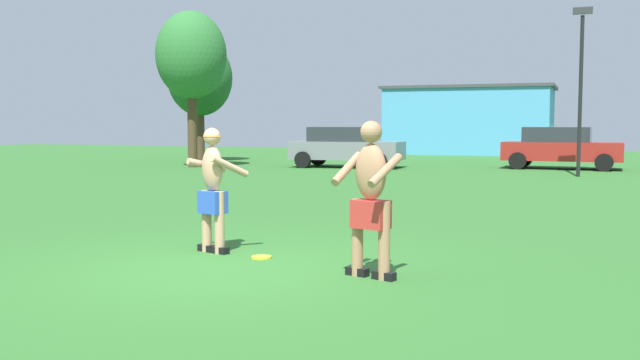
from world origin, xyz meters
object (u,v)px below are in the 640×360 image
frisbee (262,257)px  car_red_near_post (561,147)px  tree_right_field (191,56)px  player_in_red (370,195)px  lamp_post (581,73)px  tree_left_field (200,78)px  car_gray_mid_lot (346,146)px  player_with_cap (213,185)px

frisbee → car_red_near_post: car_red_near_post is taller
tree_right_field → frisbee: bearing=-56.4°
player_in_red → lamp_post: size_ratio=0.32×
frisbee → tree_left_field: (-12.71, 20.18, 3.74)m
car_gray_mid_lot → car_red_near_post: bearing=14.4°
player_in_red → car_red_near_post: bearing=86.6°
lamp_post → tree_right_field: tree_right_field is taller
tree_left_field → tree_right_field: 4.58m
lamp_post → tree_right_field: size_ratio=0.89×
car_red_near_post → tree_right_field: size_ratio=0.72×
player_with_cap → tree_right_field: (-9.93, 15.97, 3.42)m
player_in_red → frisbee: 1.95m
player_in_red → lamp_post: lamp_post is taller
frisbee → tree_right_field: tree_right_field is taller
lamp_post → tree_right_field: bearing=-179.6°
frisbee → player_in_red: bearing=-20.5°
car_red_near_post → frisbee: bearing=-98.0°
tree_right_field → car_gray_mid_lot: bearing=19.9°
frisbee → car_gray_mid_lot: size_ratio=0.06×
lamp_post → car_red_near_post: bearing=99.8°
lamp_post → tree_left_field: (-16.25, 3.98, 0.43)m
frisbee → car_red_near_post: 20.40m
player_in_red → frisbee: bearing=159.5°
frisbee → tree_right_field: (-10.69, 16.11, 4.31)m
player_with_cap → player_in_red: player_in_red is taller
car_red_near_post → tree_right_field: (-13.54, -4.07, 3.50)m
tree_left_field → tree_right_field: (2.02, -4.07, 0.57)m
player_in_red → car_red_near_post: player_in_red is taller
car_gray_mid_lot → lamp_post: (8.58, -1.95, 2.50)m
player_with_cap → car_red_near_post: size_ratio=0.38×
frisbee → car_red_near_post: size_ratio=0.06×
player_with_cap → tree_right_field: 19.11m
car_gray_mid_lot → tree_left_field: tree_left_field is taller
car_gray_mid_lot → lamp_post: 9.15m
tree_right_field → tree_left_field: bearing=116.3°
player_with_cap → car_red_near_post: 20.36m
frisbee → lamp_post: 16.92m
player_in_red → car_gray_mid_lot: bearing=109.5°
player_with_cap → car_gray_mid_lot: (-4.27, 18.01, -0.07)m
car_red_near_post → car_gray_mid_lot: bearing=-165.6°
player_in_red → car_gray_mid_lot: player_in_red is taller
player_with_cap → car_red_near_post: player_with_cap is taller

